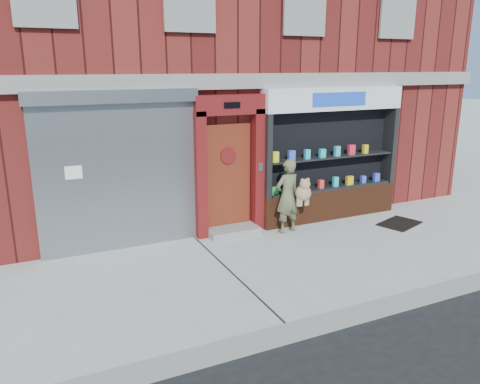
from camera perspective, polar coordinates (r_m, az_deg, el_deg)
ground at (r=8.88m, az=8.18°, el=-7.88°), size 80.00×80.00×0.00m
curb at (r=7.34m, az=17.63°, el=-13.13°), size 60.00×0.30×0.12m
building at (r=13.59m, az=-5.73°, el=17.38°), size 12.00×8.16×8.00m
shutter_bay at (r=9.02m, az=-14.68°, el=3.59°), size 3.10×0.30×3.04m
red_door_bay at (r=9.66m, az=-1.29°, el=3.24°), size 1.52×0.58×2.90m
pharmacy_bay at (r=10.87m, az=10.96°, el=3.85°), size 3.50×0.41×3.00m
woman at (r=9.90m, az=6.06°, el=-0.43°), size 0.79×0.54×1.59m
doormat at (r=11.16m, az=18.86°, el=-3.65°), size 1.11×0.94×0.02m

